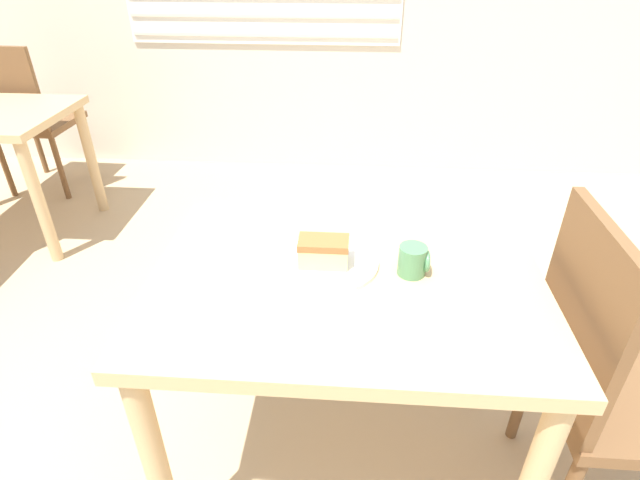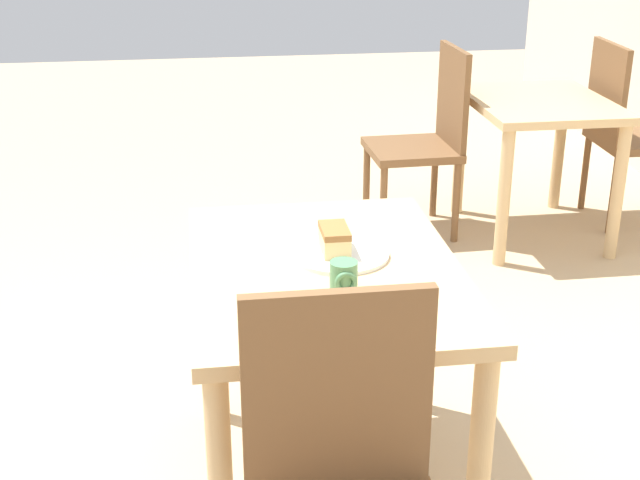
% 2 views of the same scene
% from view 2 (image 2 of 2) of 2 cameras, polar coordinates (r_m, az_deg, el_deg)
% --- Properties ---
extents(dining_table_near, '(1.01, 0.74, 0.75)m').
position_cam_2_polar(dining_table_near, '(2.48, 0.34, -4.07)').
color(dining_table_near, tan).
rests_on(dining_table_near, ground_plane).
extents(dining_table_far, '(0.82, 0.66, 0.71)m').
position_cam_2_polar(dining_table_far, '(4.61, 13.79, 7.18)').
color(dining_table_far, tan).
rests_on(dining_table_far, ground_plane).
extents(chair_far_corner, '(0.45, 0.45, 0.95)m').
position_cam_2_polar(chair_far_corner, '(4.58, 6.87, 6.66)').
color(chair_far_corner, brown).
rests_on(chair_far_corner, ground_plane).
extents(chair_far_opposite, '(0.45, 0.45, 0.95)m').
position_cam_2_polar(chair_far_opposite, '(4.95, 18.98, 6.80)').
color(chair_far_opposite, brown).
rests_on(chair_far_opposite, ground_plane).
extents(plate, '(0.27, 0.27, 0.01)m').
position_cam_2_polar(plate, '(2.49, 1.29, -0.92)').
color(plate, white).
rests_on(plate, dining_table_near).
extents(cake_slice, '(0.13, 0.08, 0.07)m').
position_cam_2_polar(cake_slice, '(2.48, 0.94, 0.03)').
color(cake_slice, '#E0C67F').
rests_on(cake_slice, plate).
extents(coffee_mug, '(0.08, 0.07, 0.08)m').
position_cam_2_polar(coffee_mug, '(2.27, 1.54, -2.38)').
color(coffee_mug, '#4C8456').
rests_on(coffee_mug, dining_table_near).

